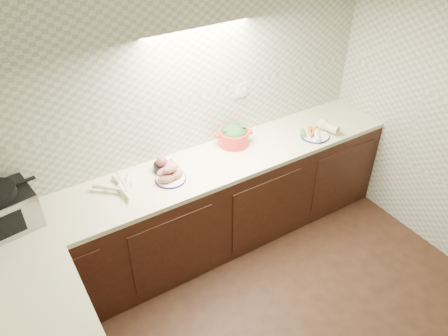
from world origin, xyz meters
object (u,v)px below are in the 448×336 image
toaster_oven (0,210)px  dutch_oven (234,135)px  parsnip_pile (120,189)px  onion_bowl (164,165)px  sweet_potato_plate (170,174)px  veg_plate (318,129)px

toaster_oven → dutch_oven: 1.90m
toaster_oven → parsnip_pile: toaster_oven is taller
onion_bowl → dutch_oven: size_ratio=0.49×
parsnip_pile → onion_bowl: size_ratio=2.19×
parsnip_pile → sweet_potato_plate: bearing=-9.6°
parsnip_pile → onion_bowl: bearing=10.1°
toaster_oven → veg_plate: size_ratio=1.44×
onion_bowl → veg_plate: 1.46m
parsnip_pile → sweet_potato_plate: size_ratio=1.52×
sweet_potato_plate → dutch_oven: (0.70, 0.17, 0.03)m
toaster_oven → onion_bowl: toaster_oven is taller
sweet_potato_plate → dutch_oven: size_ratio=0.71×
sweet_potato_plate → veg_plate: bearing=-3.7°
parsnip_pile → onion_bowl: 0.41m
sweet_potato_plate → veg_plate: size_ratio=0.73×
dutch_oven → veg_plate: (0.75, -0.26, -0.05)m
onion_bowl → dutch_oven: (0.69, 0.03, 0.04)m
parsnip_pile → dutch_oven: (1.09, 0.10, 0.06)m
onion_bowl → toaster_oven: bearing=-179.0°
veg_plate → onion_bowl: bearing=171.0°
parsnip_pile → veg_plate: 1.84m
toaster_oven → dutch_oven: size_ratio=1.42×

